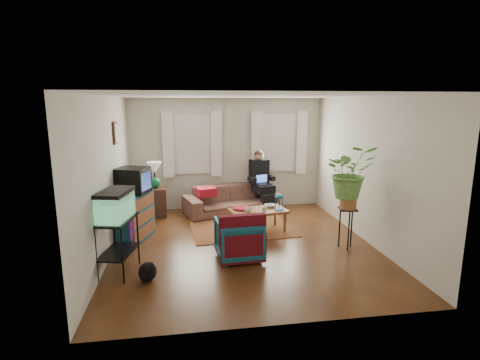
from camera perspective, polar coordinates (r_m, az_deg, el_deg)
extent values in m
cube|color=#4F2B14|center=(6.78, 0.52, -9.83)|extent=(4.50, 5.00, 0.01)
cube|color=white|center=(6.31, 0.56, 12.72)|extent=(4.50, 5.00, 0.01)
cube|color=silver|center=(8.87, -2.04, 3.97)|extent=(4.50, 0.01, 2.60)
cube|color=silver|center=(4.04, 6.22, -5.42)|extent=(4.50, 0.01, 2.60)
cube|color=silver|center=(6.46, -19.57, 0.43)|extent=(0.01, 5.00, 2.60)
cube|color=silver|center=(7.13, 18.70, 1.48)|extent=(0.01, 5.00, 2.60)
cube|color=white|center=(8.76, -7.27, 5.44)|extent=(1.08, 0.04, 1.38)
cube|color=white|center=(9.05, 5.89, 5.67)|extent=(1.08, 0.04, 1.38)
cube|color=white|center=(8.68, -7.25, 5.39)|extent=(1.36, 0.06, 1.50)
cube|color=white|center=(8.97, 6.02, 5.61)|extent=(1.36, 0.06, 1.50)
cube|color=#3D2616|center=(7.20, -18.40, 6.82)|extent=(0.04, 0.32, 0.40)
cube|color=brown|center=(7.65, 0.16, -7.24)|extent=(2.12, 1.75, 0.01)
imported|color=brown|center=(8.60, -1.34, -2.26)|extent=(2.28, 1.39, 0.83)
cube|color=#3A2615|center=(8.53, -12.69, -3.31)|extent=(0.48, 0.48, 0.64)
cube|color=#104E62|center=(7.16, -16.22, -5.44)|extent=(0.78, 1.07, 0.87)
cube|color=black|center=(7.07, -16.03, -0.05)|extent=(0.67, 0.64, 0.46)
cube|color=black|center=(5.86, -18.06, -9.58)|extent=(0.57, 0.82, 0.83)
cube|color=#7FD899|center=(5.67, -18.47, -3.55)|extent=(0.51, 0.74, 0.44)
ellipsoid|color=black|center=(5.60, -13.94, -13.14)|extent=(0.36, 0.45, 0.33)
imported|color=#105E61|center=(6.11, -0.18, -8.67)|extent=(0.75, 0.71, 0.72)
cube|color=#9E0A0A|center=(5.80, 0.42, -8.21)|extent=(0.74, 0.22, 0.60)
cube|color=brown|center=(7.37, 2.76, -6.21)|extent=(1.17, 0.78, 0.45)
imported|color=white|center=(7.12, 1.24, -4.57)|extent=(0.14, 0.14, 0.10)
imported|color=beige|center=(7.15, 3.68, -4.52)|extent=(0.11, 0.11, 0.09)
imported|color=white|center=(7.50, 4.59, -3.93)|extent=(0.25, 0.25, 0.05)
cylinder|color=#B21414|center=(7.33, 0.21, -4.31)|extent=(0.39, 0.39, 0.04)
cube|color=black|center=(6.77, 15.93, -7.11)|extent=(0.34, 0.34, 0.72)
imported|color=#599947|center=(6.55, 16.34, -0.01)|extent=(0.90, 0.81, 0.91)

